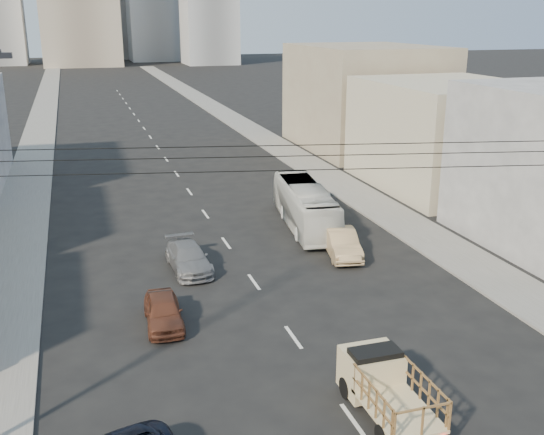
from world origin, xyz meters
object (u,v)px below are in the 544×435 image
sedan_grey (188,258)px  city_bus (305,206)px  sedan_brown (163,311)px  sedan_tan (342,243)px  flatbed_pickup (386,384)px

sedan_grey → city_bus: bearing=28.3°
sedan_brown → sedan_tan: size_ratio=0.86×
sedan_tan → city_bus: bearing=102.7°
sedan_tan → sedan_brown: bearing=-141.8°
flatbed_pickup → sedan_brown: flatbed_pickup is taller
sedan_tan → sedan_grey: size_ratio=0.97×
flatbed_pickup → sedan_grey: (-3.99, 14.46, -0.43)m
sedan_tan → sedan_grey: 8.46m
flatbed_pickup → sedan_brown: size_ratio=1.16×
sedan_grey → sedan_brown: bearing=-112.3°
flatbed_pickup → sedan_grey: bearing=105.4°
sedan_tan → sedan_grey: bearing=-172.2°
city_bus → sedan_tan: bearing=-80.8°
flatbed_pickup → city_bus: (4.30, 19.38, 0.28)m
sedan_brown → sedan_tan: (10.59, 5.45, 0.08)m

